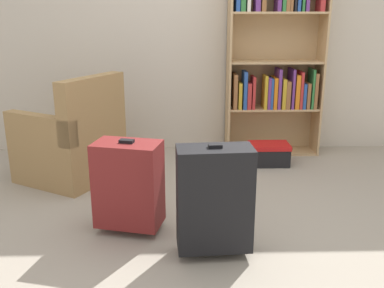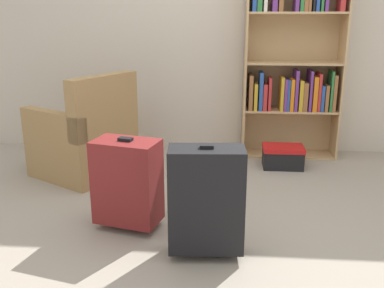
# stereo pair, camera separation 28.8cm
# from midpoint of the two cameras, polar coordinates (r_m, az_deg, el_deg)

# --- Properties ---
(ground_plane) EXTENTS (8.78, 8.78, 0.00)m
(ground_plane) POSITION_cam_midpoint_polar(r_m,az_deg,el_deg) (3.00, 5.61, -10.74)
(ground_plane) COLOR #9E9384
(back_wall) EXTENTS (5.02, 0.10, 2.60)m
(back_wall) POSITION_cam_midpoint_polar(r_m,az_deg,el_deg) (4.47, 5.72, 15.74)
(back_wall) COLOR beige
(back_wall) RESTS_ON ground
(bookshelf) EXTENTS (0.92, 0.31, 1.83)m
(bookshelf) POSITION_cam_midpoint_polar(r_m,az_deg,el_deg) (4.35, 15.04, 10.94)
(bookshelf) COLOR tan
(bookshelf) RESTS_ON ground
(armchair) EXTENTS (0.95, 0.95, 0.90)m
(armchair) POSITION_cam_midpoint_polar(r_m,az_deg,el_deg) (3.88, -11.74, 0.55)
(armchair) COLOR #9E7A4C
(armchair) RESTS_ON ground
(mug) EXTENTS (0.12, 0.08, 0.10)m
(mug) POSITION_cam_midpoint_polar(r_m,az_deg,el_deg) (3.73, -5.05, -4.19)
(mug) COLOR white
(mug) RESTS_ON ground
(storage_box) EXTENTS (0.37, 0.25, 0.20)m
(storage_box) POSITION_cam_midpoint_polar(r_m,az_deg,el_deg) (4.14, 13.81, -1.59)
(storage_box) COLOR black
(storage_box) RESTS_ON ground
(suitcase_black) EXTENTS (0.45, 0.24, 0.69)m
(suitcase_black) POSITION_cam_midpoint_polar(r_m,az_deg,el_deg) (2.51, 5.17, -7.36)
(suitcase_black) COLOR black
(suitcase_black) RESTS_ON ground
(suitcase_dark_red) EXTENTS (0.47, 0.34, 0.63)m
(suitcase_dark_red) POSITION_cam_midpoint_polar(r_m,az_deg,el_deg) (2.85, -5.64, -4.99)
(suitcase_dark_red) COLOR maroon
(suitcase_dark_red) RESTS_ON ground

